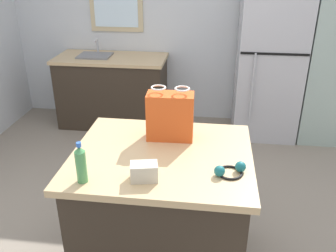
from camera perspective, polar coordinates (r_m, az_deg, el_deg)
ground at (r=3.08m, az=0.98°, el=-16.53°), size 5.83×5.83×0.00m
back_wall at (r=4.77m, az=4.37°, el=16.58°), size 4.86×0.13×2.66m
kitchen_island at (r=2.57m, az=-0.89°, el=-13.03°), size 1.14×0.97×0.91m
refrigerator at (r=4.50m, az=15.51°, el=9.26°), size 0.74×0.71×1.76m
tall_cabinet at (r=4.59m, az=23.47°, el=10.22°), size 0.46×0.64×2.03m
sink_counter at (r=4.78m, az=-8.70°, el=5.58°), size 1.38×0.66×1.09m
shopping_bag at (r=2.44m, az=0.35°, el=1.59°), size 0.32×0.17×0.37m
small_box at (r=2.04m, az=-3.76°, el=-7.17°), size 0.17×0.12×0.10m
bottle at (r=2.05m, az=-13.48°, el=-5.86°), size 0.06×0.06×0.24m
ear_defenders at (r=2.13m, az=9.70°, el=-6.85°), size 0.20×0.20×0.06m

